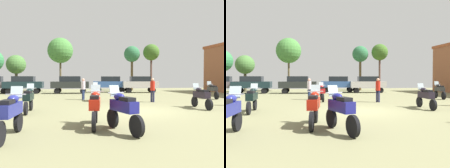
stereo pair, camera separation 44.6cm
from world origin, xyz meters
TOP-DOWN VIEW (x-y plane):
  - ground_plane at (0.00, 0.00)m, footprint 44.00×52.00m
  - motorcycle_3 at (-5.46, -4.25)m, footprint 0.62×2.27m
  - motorcycle_4 at (-1.46, 5.63)m, footprint 0.62×2.11m
  - motorcycle_7 at (-2.83, -3.27)m, footprint 0.70×2.17m
  - motorcycle_8 at (3.90, 0.22)m, footprint 0.62×2.18m
  - motorcycle_9 at (-5.68, 0.73)m, footprint 0.62×2.22m
  - motorcycle_10 at (8.69, 5.57)m, footprint 0.73×2.16m
  - motorcycle_11 at (-2.05, -4.26)m, footprint 0.79×2.11m
  - car_1 at (-8.44, 15.92)m, footprint 4.38×2.00m
  - car_2 at (-3.14, 14.99)m, footprint 4.49×2.31m
  - car_3 at (5.31, 14.57)m, footprint 4.52×2.42m
  - car_5 at (1.88, 16.11)m, footprint 4.53×2.44m
  - person_2 at (2.47, 3.98)m, footprint 0.48×0.48m
  - person_3 at (-2.35, 6.91)m, footprint 0.47×0.47m
  - tree_1 at (5.91, 19.76)m, footprint 2.34×2.34m
  - tree_2 at (-4.32, 19.31)m, footprint 3.39×3.39m
  - tree_3 at (-9.90, 19.28)m, footprint 2.44×2.44m
  - tree_4 at (8.65, 19.05)m, footprint 2.39×2.39m

SIDE VIEW (x-z plane):
  - ground_plane at x=0.00m, z-range 0.00..0.02m
  - motorcycle_4 at x=-1.46m, z-range 0.01..1.46m
  - motorcycle_8 at x=3.90m, z-range 0.01..1.46m
  - motorcycle_9 at x=-5.68m, z-range 0.01..1.48m
  - motorcycle_10 at x=8.69m, z-range 0.01..1.50m
  - motorcycle_7 at x=-2.83m, z-range 0.01..1.50m
  - motorcycle_3 at x=-5.46m, z-range 0.01..1.50m
  - motorcycle_11 at x=-2.05m, z-range 0.00..1.51m
  - person_3 at x=-2.35m, z-range 0.17..1.92m
  - person_2 at x=2.47m, z-range 0.17..1.94m
  - car_1 at x=-8.44m, z-range 0.19..2.19m
  - car_2 at x=-3.14m, z-range 0.19..2.19m
  - car_3 at x=5.31m, z-range 0.19..2.19m
  - car_5 at x=1.88m, z-range 0.19..2.19m
  - tree_3 at x=-9.90m, z-range 1.14..5.92m
  - tree_1 at x=5.91m, z-range 1.98..8.49m
  - tree_4 at x=8.65m, z-range 2.12..8.89m
  - tree_2 at x=-4.32m, z-range 1.91..9.13m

